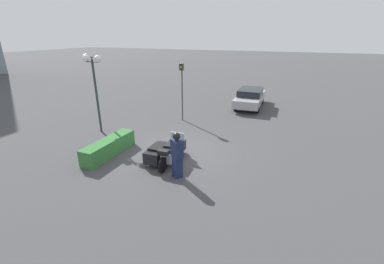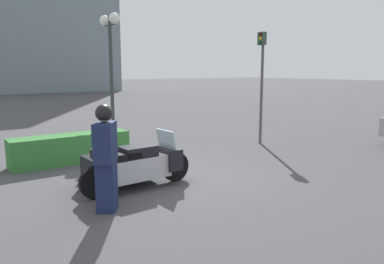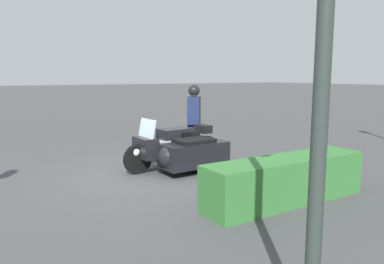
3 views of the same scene
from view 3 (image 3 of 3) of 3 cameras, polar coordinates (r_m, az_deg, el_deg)
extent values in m
plane|color=#424244|center=(7.87, -6.38, -6.61)|extent=(160.00, 160.00, 0.00)
cylinder|color=black|center=(7.99, -8.25, -4.08)|extent=(0.64, 0.13, 0.64)
cylinder|color=black|center=(8.93, 2.30, -2.65)|extent=(0.64, 0.13, 0.64)
cylinder|color=black|center=(8.05, 0.65, -4.41)|extent=(0.50, 0.13, 0.50)
cube|color=#B7B7BC|center=(8.40, -2.69, -2.47)|extent=(1.31, 0.54, 0.45)
cube|color=black|center=(8.34, -2.70, -0.28)|extent=(0.72, 0.49, 0.24)
cube|color=black|center=(8.50, -1.03, -0.24)|extent=(0.54, 0.48, 0.12)
cube|color=black|center=(8.03, -7.09, -2.39)|extent=(0.35, 0.66, 0.44)
cube|color=silver|center=(7.98, -6.85, 0.57)|extent=(0.14, 0.62, 0.40)
sphere|color=white|center=(7.94, -8.58, -3.04)|extent=(0.18, 0.18, 0.18)
cube|color=black|center=(7.98, 0.31, -3.41)|extent=(1.48, 0.74, 0.50)
sphere|color=black|center=(7.65, -3.48, -3.76)|extent=(0.47, 0.47, 0.48)
cube|color=black|center=(7.93, 0.32, -1.36)|extent=(0.83, 0.60, 0.09)
cube|color=black|center=(8.78, 1.70, 0.49)|extent=(0.26, 0.44, 0.18)
cube|color=#192347|center=(9.51, 0.30, -1.29)|extent=(0.45, 0.46, 0.85)
cube|color=#192347|center=(9.41, 0.31, 3.31)|extent=(0.54, 0.58, 0.68)
sphere|color=tan|center=(9.38, 0.31, 6.07)|extent=(0.23, 0.23, 0.23)
sphere|color=black|center=(9.38, 0.31, 6.32)|extent=(0.29, 0.29, 0.29)
cube|color=#337033|center=(6.33, 14.14, -7.13)|extent=(2.99, 0.69, 0.74)
cylinder|color=#2D3833|center=(2.84, 19.18, 6.92)|extent=(0.12, 0.12, 3.99)
camera|label=1|loc=(17.71, 16.06, 18.41)|focal=24.00mm
camera|label=2|loc=(15.60, -3.87, 9.78)|focal=35.00mm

